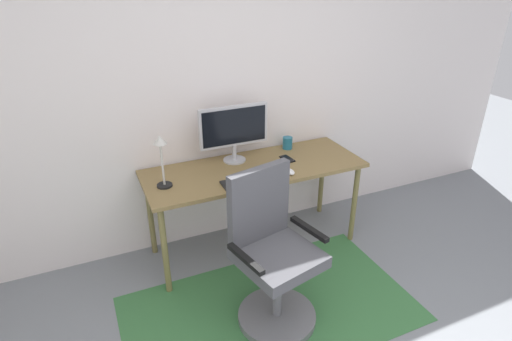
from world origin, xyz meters
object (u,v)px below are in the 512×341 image
Objects in this scene: desk at (255,175)px; cell_phone at (287,159)px; coffee_cup at (287,143)px; desk_lamp at (161,153)px; keyboard at (250,180)px; office_chair at (273,261)px; computer_mouse at (290,172)px; monitor at (234,128)px.

cell_phone is (0.30, 0.02, 0.07)m from desk.
coffee_cup is 0.73× the size of cell_phone.
desk_lamp reaches higher than cell_phone.
cell_phone reaches higher than desk.
desk is 4.46× the size of desk_lamp.
keyboard is 0.66m from desk_lamp.
desk_lamp is at bearing 163.05° from keyboard.
desk is 0.48m from coffee_cup.
cell_phone is 0.36× the size of desk_lamp.
desk is 0.83m from office_chair.
keyboard is at bearing -140.77° from coffee_cup.
keyboard is at bearing 68.15° from office_chair.
keyboard is 4.13× the size of computer_mouse.
keyboard is 0.49m from cell_phone.
coffee_cup is (0.41, 0.22, 0.12)m from desk.
cell_phone is at bearing 28.62° from keyboard.
desk is 0.79m from desk_lamp.
office_chair is at bearing -55.97° from desk_lamp.
keyboard is (-0.13, -0.21, 0.08)m from desk.
keyboard reaches higher than cell_phone.
desk_lamp is at bearing 111.12° from office_chair.
office_chair is (-0.41, -0.56, -0.31)m from computer_mouse.
office_chair is at bearing -98.94° from keyboard.
computer_mouse is (0.29, -0.39, -0.26)m from monitor.
desk is 4.01× the size of keyboard.
computer_mouse is 0.49m from coffee_cup.
desk_lamp is 0.36× the size of office_chair.
office_chair is at bearing -96.91° from monitor.
office_chair is (-0.11, -0.95, -0.57)m from monitor.
monitor is at bearing 18.55° from desk_lamp.
coffee_cup is 0.10× the size of office_chair.
coffee_cup reaches higher than cell_phone.
office_chair reaches higher than coffee_cup.
keyboard is at bearing -93.93° from monitor.
coffee_cup is (0.21, 0.44, 0.03)m from computer_mouse.
cell_phone is at bearing -20.92° from monitor.
computer_mouse is (0.32, -0.00, 0.01)m from keyboard.
desk_lamp reaches higher than keyboard.
office_chair is at bearing -121.97° from coffee_cup.
coffee_cup is 1.22m from office_chair.
cell_phone is 0.13× the size of office_chair.
desk_lamp reaches higher than desk.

